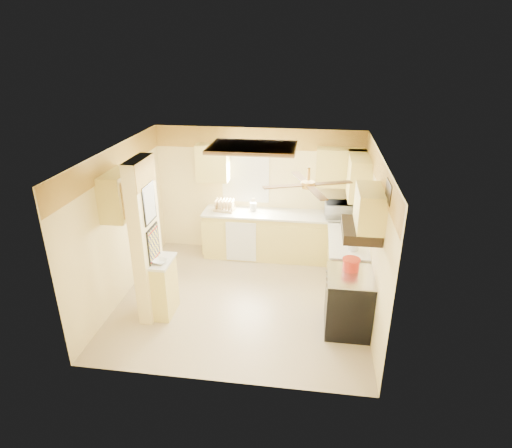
# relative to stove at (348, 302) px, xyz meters

# --- Properties ---
(floor) EXTENTS (4.00, 4.00, 0.00)m
(floor) POSITION_rel_stove_xyz_m (-1.67, 0.55, -0.46)
(floor) COLOR tan
(floor) RESTS_ON ground
(ceiling) EXTENTS (4.00, 4.00, 0.00)m
(ceiling) POSITION_rel_stove_xyz_m (-1.67, 0.55, 2.04)
(ceiling) COLOR white
(ceiling) RESTS_ON wall_back
(wall_back) EXTENTS (4.00, 0.00, 4.00)m
(wall_back) POSITION_rel_stove_xyz_m (-1.67, 2.45, 0.79)
(wall_back) COLOR #FFE69B
(wall_back) RESTS_ON floor
(wall_front) EXTENTS (4.00, 0.00, 4.00)m
(wall_front) POSITION_rel_stove_xyz_m (-1.67, -1.35, 0.79)
(wall_front) COLOR #FFE69B
(wall_front) RESTS_ON floor
(wall_left) EXTENTS (0.00, 3.80, 3.80)m
(wall_left) POSITION_rel_stove_xyz_m (-3.67, 0.55, 0.79)
(wall_left) COLOR #FFE69B
(wall_left) RESTS_ON floor
(wall_right) EXTENTS (0.00, 3.80, 3.80)m
(wall_right) POSITION_rel_stove_xyz_m (0.33, 0.55, 0.79)
(wall_right) COLOR #FFE69B
(wall_right) RESTS_ON floor
(wallpaper_border) EXTENTS (4.00, 0.02, 0.40)m
(wallpaper_border) POSITION_rel_stove_xyz_m (-1.67, 2.43, 1.84)
(wallpaper_border) COLOR #FFC84B
(wallpaper_border) RESTS_ON wall_back
(partition_column) EXTENTS (0.20, 0.70, 2.50)m
(partition_column) POSITION_rel_stove_xyz_m (-3.02, 0.00, 0.79)
(partition_column) COLOR #FFE69B
(partition_column) RESTS_ON floor
(partition_ledge) EXTENTS (0.25, 0.55, 0.90)m
(partition_ledge) POSITION_rel_stove_xyz_m (-2.80, 0.00, -0.01)
(partition_ledge) COLOR #D9CB66
(partition_ledge) RESTS_ON floor
(ledge_top) EXTENTS (0.28, 0.58, 0.04)m
(ledge_top) POSITION_rel_stove_xyz_m (-2.80, 0.00, 0.46)
(ledge_top) COLOR silver
(ledge_top) RESTS_ON partition_ledge
(lower_cabinets_back) EXTENTS (3.00, 0.60, 0.90)m
(lower_cabinets_back) POSITION_rel_stove_xyz_m (-1.17, 2.15, -0.01)
(lower_cabinets_back) COLOR #D9CB66
(lower_cabinets_back) RESTS_ON floor
(lower_cabinets_right) EXTENTS (0.60, 1.40, 0.90)m
(lower_cabinets_right) POSITION_rel_stove_xyz_m (0.03, 1.15, -0.01)
(lower_cabinets_right) COLOR #D9CB66
(lower_cabinets_right) RESTS_ON floor
(countertop_back) EXTENTS (3.04, 0.64, 0.04)m
(countertop_back) POSITION_rel_stove_xyz_m (-1.17, 2.14, 0.46)
(countertop_back) COLOR silver
(countertop_back) RESTS_ON lower_cabinets_back
(countertop_right) EXTENTS (0.64, 1.44, 0.04)m
(countertop_right) POSITION_rel_stove_xyz_m (0.02, 1.15, 0.46)
(countertop_right) COLOR silver
(countertop_right) RESTS_ON lower_cabinets_right
(dishwasher_panel) EXTENTS (0.58, 0.02, 0.80)m
(dishwasher_panel) POSITION_rel_stove_xyz_m (-1.92, 1.84, -0.03)
(dishwasher_panel) COLOR white
(dishwasher_panel) RESTS_ON lower_cabinets_back
(window) EXTENTS (0.92, 0.02, 1.02)m
(window) POSITION_rel_stove_xyz_m (-1.92, 2.44, 1.09)
(window) COLOR white
(window) RESTS_ON wall_back
(upper_cab_back_left) EXTENTS (0.60, 0.35, 0.70)m
(upper_cab_back_left) POSITION_rel_stove_xyz_m (-2.52, 2.27, 1.39)
(upper_cab_back_left) COLOR #D9CB66
(upper_cab_back_left) RESTS_ON wall_back
(upper_cab_back_right) EXTENTS (0.90, 0.35, 0.70)m
(upper_cab_back_right) POSITION_rel_stove_xyz_m (-0.12, 2.27, 1.39)
(upper_cab_back_right) COLOR #D9CB66
(upper_cab_back_right) RESTS_ON wall_back
(upper_cab_right) EXTENTS (0.35, 1.00, 0.70)m
(upper_cab_right) POSITION_rel_stove_xyz_m (0.16, 1.80, 1.39)
(upper_cab_right) COLOR #D9CB66
(upper_cab_right) RESTS_ON wall_right
(upper_cab_left_wall) EXTENTS (0.35, 0.75, 0.70)m
(upper_cab_left_wall) POSITION_rel_stove_xyz_m (-3.49, 0.30, 1.39)
(upper_cab_left_wall) COLOR #D9CB66
(upper_cab_left_wall) RESTS_ON wall_left
(upper_cab_over_stove) EXTENTS (0.35, 0.76, 0.52)m
(upper_cab_over_stove) POSITION_rel_stove_xyz_m (0.16, 0.00, 1.49)
(upper_cab_over_stove) COLOR #D9CB66
(upper_cab_over_stove) RESTS_ON wall_right
(stove) EXTENTS (0.68, 0.77, 0.92)m
(stove) POSITION_rel_stove_xyz_m (0.00, 0.00, 0.00)
(stove) COLOR black
(stove) RESTS_ON floor
(range_hood) EXTENTS (0.50, 0.76, 0.14)m
(range_hood) POSITION_rel_stove_xyz_m (0.07, 0.00, 1.16)
(range_hood) COLOR black
(range_hood) RESTS_ON upper_cab_over_stove
(poster_menu) EXTENTS (0.02, 0.42, 0.57)m
(poster_menu) POSITION_rel_stove_xyz_m (-2.91, 0.00, 1.39)
(poster_menu) COLOR black
(poster_menu) RESTS_ON partition_column
(poster_nashville) EXTENTS (0.02, 0.42, 0.57)m
(poster_nashville) POSITION_rel_stove_xyz_m (-2.91, 0.00, 0.74)
(poster_nashville) COLOR black
(poster_nashville) RESTS_ON partition_column
(ceiling_light_panel) EXTENTS (1.35, 0.95, 0.06)m
(ceiling_light_panel) POSITION_rel_stove_xyz_m (-1.57, 1.05, 2.00)
(ceiling_light_panel) COLOR brown
(ceiling_light_panel) RESTS_ON ceiling
(ceiling_fan) EXTENTS (1.15, 1.15, 0.26)m
(ceiling_fan) POSITION_rel_stove_xyz_m (-0.67, -0.15, 1.83)
(ceiling_fan) COLOR gold
(ceiling_fan) RESTS_ON ceiling
(vent_grate) EXTENTS (0.02, 0.40, 0.25)m
(vent_grate) POSITION_rel_stove_xyz_m (0.31, -0.35, 1.84)
(vent_grate) COLOR black
(vent_grate) RESTS_ON wall_right
(microwave) EXTENTS (0.55, 0.40, 0.29)m
(microwave) POSITION_rel_stove_xyz_m (-0.10, 2.12, 0.62)
(microwave) COLOR white
(microwave) RESTS_ON countertop_back
(bowl) EXTENTS (0.25, 0.25, 0.05)m
(bowl) POSITION_rel_stove_xyz_m (-2.80, -0.09, 0.50)
(bowl) COLOR white
(bowl) RESTS_ON ledge_top
(dutch_oven) EXTENTS (0.26, 0.26, 0.17)m
(dutch_oven) POSITION_rel_stove_xyz_m (0.00, 0.16, 0.54)
(dutch_oven) COLOR red
(dutch_oven) RESTS_ON stove
(kettle) EXTENTS (0.16, 0.16, 0.25)m
(kettle) POSITION_rel_stove_xyz_m (0.08, 0.76, 0.59)
(kettle) COLOR silver
(kettle) RESTS_ON countertop_right
(dish_rack) EXTENTS (0.40, 0.32, 0.22)m
(dish_rack) POSITION_rel_stove_xyz_m (-2.29, 2.15, 0.56)
(dish_rack) COLOR tan
(dish_rack) RESTS_ON countertop_back
(utensil_crock) EXTENTS (0.13, 0.13, 0.25)m
(utensil_crock) POSITION_rel_stove_xyz_m (-1.74, 2.21, 0.56)
(utensil_crock) COLOR white
(utensil_crock) RESTS_ON countertop_back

